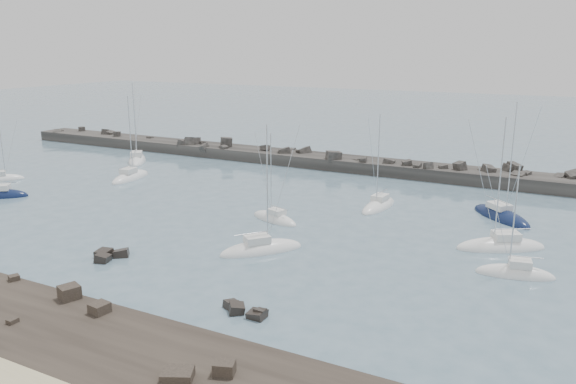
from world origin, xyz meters
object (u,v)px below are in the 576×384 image
(sailboat_1, at_px, (137,161))
(sailboat_10, at_px, (501,247))
(sailboat_4, at_px, (275,219))
(sailboat_7, at_px, (501,217))
(sailboat_3, at_px, (130,178))
(sailboat_6, at_px, (261,250))
(sailboat_5, at_px, (378,207))
(sailboat_0, at_px, (2,180))
(sailboat_8, at_px, (515,274))

(sailboat_1, distance_m, sailboat_10, 62.67)
(sailboat_4, xyz_separation_m, sailboat_7, (22.47, 12.73, 0.01))
(sailboat_4, bearing_deg, sailboat_3, 164.48)
(sailboat_6, bearing_deg, sailboat_4, 111.34)
(sailboat_4, xyz_separation_m, sailboat_6, (3.60, -9.20, 0.01))
(sailboat_4, height_order, sailboat_5, sailboat_5)
(sailboat_10, bearing_deg, sailboat_5, 151.67)
(sailboat_0, xyz_separation_m, sailboat_5, (53.33, 11.78, 0.00))
(sailboat_0, distance_m, sailboat_1, 21.20)
(sailboat_7, distance_m, sailboat_10, 10.61)
(sailboat_7, xyz_separation_m, sailboat_10, (1.34, -10.53, 0.01))
(sailboat_4, xyz_separation_m, sailboat_10, (23.81, 2.21, 0.01))
(sailboat_1, relative_size, sailboat_10, 1.04)
(sailboat_7, bearing_deg, sailboat_5, -170.18)
(sailboat_4, bearing_deg, sailboat_6, -68.66)
(sailboat_3, bearing_deg, sailboat_7, 5.31)
(sailboat_8, bearing_deg, sailboat_10, 107.20)
(sailboat_0, xyz_separation_m, sailboat_4, (44.62, 1.43, -0.00))
(sailboat_8, height_order, sailboat_10, sailboat_10)
(sailboat_3, distance_m, sailboat_4, 29.80)
(sailboat_1, distance_m, sailboat_5, 46.16)
(sailboat_7, relative_size, sailboat_10, 1.03)
(sailboat_3, relative_size, sailboat_10, 0.95)
(sailboat_6, bearing_deg, sailboat_3, 152.01)
(sailboat_4, height_order, sailboat_6, sailboat_6)
(sailboat_4, relative_size, sailboat_7, 0.75)
(sailboat_1, bearing_deg, sailboat_8, -19.78)
(sailboat_3, xyz_separation_m, sailboat_5, (37.42, 2.38, -0.01))
(sailboat_0, distance_m, sailboat_10, 68.53)
(sailboat_3, height_order, sailboat_10, sailboat_10)
(sailboat_4, bearing_deg, sailboat_10, 5.29)
(sailboat_1, xyz_separation_m, sailboat_10, (60.58, -16.06, -0.01))
(sailboat_8, distance_m, sailboat_10, 6.75)
(sailboat_4, distance_m, sailboat_7, 25.83)
(sailboat_3, bearing_deg, sailboat_10, -6.26)
(sailboat_8, bearing_deg, sailboat_7, 101.11)
(sailboat_3, relative_size, sailboat_8, 1.25)
(sailboat_10, bearing_deg, sailboat_1, 165.15)
(sailboat_0, distance_m, sailboat_5, 54.61)
(sailboat_8, xyz_separation_m, sailboat_10, (-1.99, 6.44, 0.00))
(sailboat_1, bearing_deg, sailboat_5, -9.88)
(sailboat_5, relative_size, sailboat_8, 1.18)
(sailboat_1, height_order, sailboat_6, sailboat_1)
(sailboat_6, height_order, sailboat_10, sailboat_10)
(sailboat_7, distance_m, sailboat_8, 17.30)
(sailboat_1, relative_size, sailboat_5, 1.16)
(sailboat_7, bearing_deg, sailboat_8, -78.89)
(sailboat_5, distance_m, sailboat_8, 22.48)
(sailboat_6, bearing_deg, sailboat_1, 145.76)
(sailboat_5, xyz_separation_m, sailboat_6, (-5.11, -19.55, 0.01))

